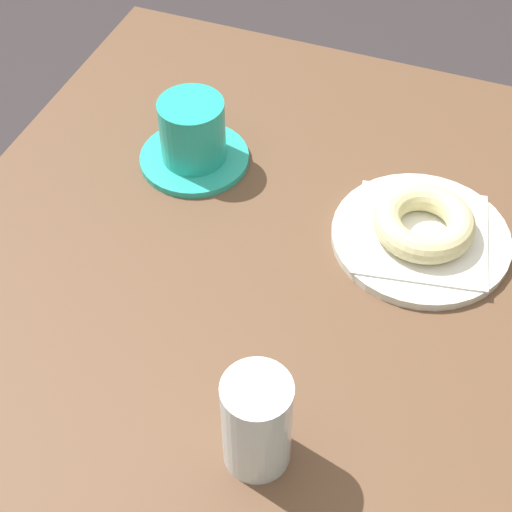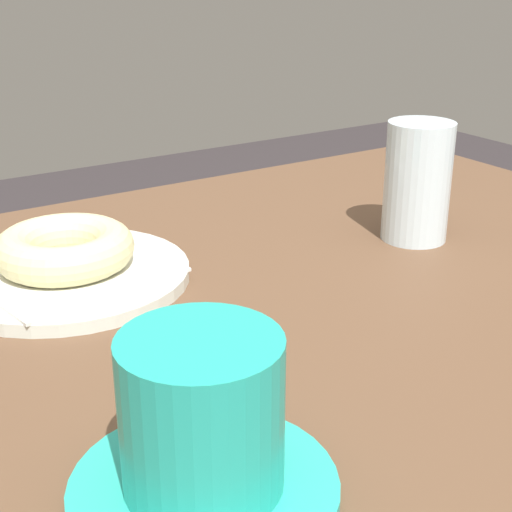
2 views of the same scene
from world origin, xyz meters
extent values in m
cube|color=brown|center=(0.00, 0.00, 0.68)|extent=(0.97, 0.78, 0.05)
cylinder|color=brown|center=(0.39, -0.32, 0.33)|extent=(0.05, 0.05, 0.66)
cylinder|color=brown|center=(0.39, 0.32, 0.33)|extent=(0.05, 0.05, 0.66)
cylinder|color=silver|center=(0.13, -0.17, 0.71)|extent=(0.21, 0.21, 0.01)
cube|color=white|center=(0.13, -0.17, 0.71)|extent=(0.18, 0.18, 0.00)
torus|color=beige|center=(0.13, -0.17, 0.73)|extent=(0.12, 0.12, 0.03)
cylinder|color=silver|center=(-0.20, -0.09, 0.76)|extent=(0.07, 0.07, 0.12)
cylinder|color=teal|center=(0.17, 0.14, 0.71)|extent=(0.14, 0.14, 0.01)
cylinder|color=teal|center=(0.17, 0.14, 0.75)|extent=(0.08, 0.08, 0.08)
cylinder|color=black|center=(0.17, 0.14, 0.79)|extent=(0.07, 0.07, 0.00)
camera|label=1|loc=(-0.53, -0.21, 1.40)|focal=54.82mm
camera|label=2|loc=(0.32, 0.43, 0.97)|focal=52.76mm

